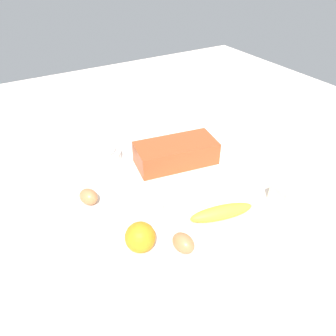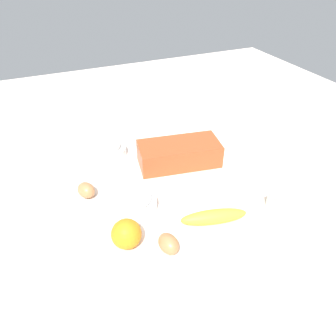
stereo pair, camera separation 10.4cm
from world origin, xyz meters
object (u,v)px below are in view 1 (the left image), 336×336
Objects in this scene: butter_block at (287,192)px; egg_beside_bowl at (183,243)px; loaf_pan at (176,153)px; flour_bowl at (103,153)px; sugar_bowl at (139,204)px; egg_near_butter at (89,197)px; orange_fruit at (140,237)px; banana at (222,212)px.

butter_block is 0.37m from egg_beside_bowl.
loaf_pan reaches higher than flour_bowl.
sugar_bowl is 1.57× the size of butter_block.
egg_near_butter is at bearing -44.97° from sugar_bowl.
loaf_pan reaches higher than egg_beside_bowl.
sugar_bowl reaches higher than flour_bowl.
orange_fruit is (0.06, 0.12, 0.01)m from sugar_bowl.
sugar_bowl is 0.13m from orange_fruit.
egg_beside_bowl is at bearing 70.72° from loaf_pan.
flour_bowl is 1.40× the size of butter_block.
sugar_bowl reaches higher than egg_near_butter.
butter_block is at bearing 128.99° from flour_bowl.
loaf_pan is at bearing 145.07° from flour_bowl.
egg_beside_bowl is (-0.03, 0.18, -0.01)m from sugar_bowl.
banana is 0.39m from egg_near_butter.
banana is at bearing 140.23° from egg_near_butter.
banana is 2.11× the size of butter_block.
orange_fruit is 0.88× the size of butter_block.
loaf_pan is at bearing -61.73° from butter_block.
banana is (-0.19, 0.14, -0.01)m from sugar_bowl.
butter_block reaches higher than banana.
sugar_bowl is at bearing -79.22° from egg_beside_bowl.
banana is 2.41× the size of orange_fruit.
butter_block is at bearing 150.73° from egg_near_butter.
sugar_bowl is 2.29× the size of egg_near_butter.
sugar_bowl is 0.74× the size of banana.
egg_near_butter is (0.52, -0.29, -0.01)m from butter_block.
banana is 0.25m from orange_fruit.
loaf_pan is 3.78× the size of orange_fruit.
sugar_bowl is at bearing -114.84° from orange_fruit.
loaf_pan is 0.39m from butter_block.
loaf_pan is 0.26m from flour_bowl.
orange_fruit is (0.07, 0.43, 0.01)m from flour_bowl.
butter_block reaches higher than egg_near_butter.
orange_fruit is at bearing 65.16° from sugar_bowl.
sugar_bowl reaches higher than banana.
butter_block is 1.36× the size of egg_beside_bowl.
egg_near_butter reaches higher than banana.
banana is 0.22m from butter_block.
egg_near_butter is (0.34, 0.05, -0.02)m from loaf_pan.
banana is at bearing 175.81° from orange_fruit.
egg_near_butter is (0.30, -0.25, 0.00)m from banana.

